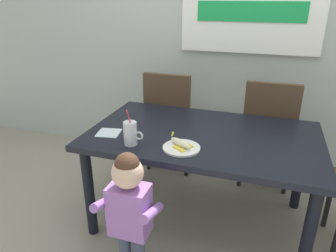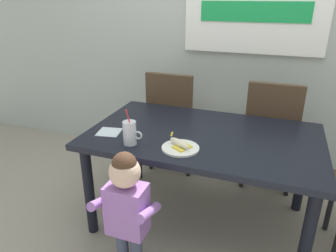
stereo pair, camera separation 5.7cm
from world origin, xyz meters
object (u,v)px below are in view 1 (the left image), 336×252
at_px(peeled_banana, 181,143).
at_px(milk_cup, 131,135).
at_px(dining_table, 203,145).
at_px(dining_chair_left, 171,116).
at_px(toddler_standing, 129,204).
at_px(snack_plate, 181,148).
at_px(dining_chair_right, 269,128).
at_px(paper_napkin, 109,133).

bearing_deg(peeled_banana, milk_cup, -170.58).
bearing_deg(dining_table, peeled_banana, -108.04).
height_order(dining_chair_left, toddler_standing, dining_chair_left).
distance_m(toddler_standing, milk_cup, 0.44).
bearing_deg(snack_plate, dining_table, 74.36).
bearing_deg(dining_chair_left, milk_cup, 93.40).
distance_m(milk_cup, snack_plate, 0.33).
xyz_separation_m(dining_chair_left, snack_plate, (0.38, -0.94, 0.18)).
bearing_deg(toddler_standing, snack_plate, 64.13).
relative_size(dining_chair_right, peeled_banana, 5.74).
xyz_separation_m(dining_chair_right, milk_cup, (-0.82, -0.97, 0.24)).
relative_size(dining_table, paper_napkin, 10.28).
height_order(dining_table, peeled_banana, peeled_banana).
bearing_deg(dining_chair_right, paper_napkin, 39.87).
height_order(dining_chair_left, snack_plate, dining_chair_left).
bearing_deg(peeled_banana, dining_table, 71.96).
bearing_deg(snack_plate, toddler_standing, -115.87).
xyz_separation_m(dining_chair_right, toddler_standing, (-0.68, -1.31, -0.02)).
xyz_separation_m(dining_table, peeled_banana, (-0.09, -0.26, 0.12)).
distance_m(dining_table, milk_cup, 0.53).
distance_m(dining_chair_left, milk_cup, 1.01).
relative_size(dining_table, peeled_banana, 9.21).
xyz_separation_m(dining_chair_right, snack_plate, (-0.50, -0.93, 0.18)).
xyz_separation_m(dining_chair_left, toddler_standing, (0.19, -1.32, -0.02)).
bearing_deg(peeled_banana, paper_napkin, 173.54).
bearing_deg(dining_chair_left, peeled_banana, 111.44).
xyz_separation_m(dining_chair_right, peeled_banana, (-0.51, -0.92, 0.20)).
height_order(dining_chair_right, milk_cup, same).
bearing_deg(dining_chair_left, dining_table, 123.91).
relative_size(toddler_standing, milk_cup, 3.41).
distance_m(dining_table, toddler_standing, 0.71).
bearing_deg(snack_plate, paper_napkin, 172.60).
relative_size(milk_cup, peeled_banana, 1.47).
relative_size(dining_chair_left, dining_chair_right, 1.00).
relative_size(dining_chair_right, snack_plate, 4.17).
distance_m(dining_chair_left, toddler_standing, 1.33).
relative_size(dining_chair_left, paper_napkin, 6.40).
xyz_separation_m(dining_chair_left, dining_chair_right, (0.87, -0.01, 0.00)).
xyz_separation_m(snack_plate, peeled_banana, (-0.01, 0.01, 0.03)).
bearing_deg(dining_table, toddler_standing, -111.76).
xyz_separation_m(dining_chair_right, paper_napkin, (-1.03, -0.86, 0.17)).
xyz_separation_m(dining_table, dining_chair_right, (0.42, 0.66, -0.08)).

